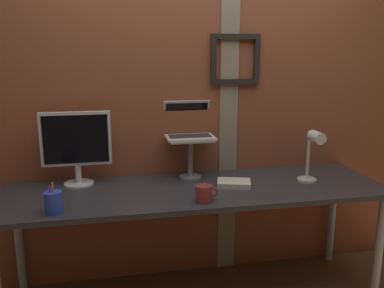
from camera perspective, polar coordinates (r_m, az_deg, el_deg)
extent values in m
cube|color=brown|center=(2.74, 0.36, 6.86)|extent=(3.27, 0.12, 2.49)
cube|color=gray|center=(2.73, 5.17, 6.79)|extent=(0.12, 0.01, 2.49)
cube|color=black|center=(2.71, 6.15, 14.71)|extent=(0.33, 0.03, 0.03)
cube|color=black|center=(2.72, 6.00, 8.65)|extent=(0.33, 0.03, 0.03)
cube|color=black|center=(2.67, 3.01, 11.71)|extent=(0.03, 0.03, 0.25)
cube|color=black|center=(2.76, 9.03, 11.61)|extent=(0.03, 0.03, 0.25)
cube|color=#333338|center=(2.47, 0.46, -6.52)|extent=(2.29, 0.66, 0.03)
cylinder|color=#B2B2B7|center=(2.81, 24.61, -13.33)|extent=(0.05, 0.05, 0.70)
cylinder|color=#B2B2B7|center=(2.88, -23.02, -12.52)|extent=(0.05, 0.05, 0.70)
cylinder|color=#B2B2B7|center=(3.22, 18.98, -9.44)|extent=(0.05, 0.05, 0.70)
cylinder|color=white|center=(2.62, -15.52, -5.33)|extent=(0.18, 0.18, 0.01)
cylinder|color=white|center=(2.61, -15.60, -4.02)|extent=(0.04, 0.04, 0.11)
cube|color=white|center=(2.55, -15.90, 0.72)|extent=(0.42, 0.04, 0.33)
cube|color=black|center=(2.53, -15.94, 0.63)|extent=(0.38, 0.00, 0.29)
cylinder|color=gray|center=(2.66, -0.24, -4.59)|extent=(0.14, 0.14, 0.01)
cylinder|color=gray|center=(2.62, -0.24, -1.97)|extent=(0.03, 0.03, 0.24)
cube|color=gray|center=(2.60, -0.24, 0.68)|extent=(0.28, 0.22, 0.01)
cube|color=silver|center=(2.59, -0.24, 0.92)|extent=(0.31, 0.21, 0.01)
cube|color=#2D2D30|center=(2.61, -0.31, 1.16)|extent=(0.27, 0.12, 0.00)
cube|color=silver|center=(2.71, -0.83, 3.91)|extent=(0.31, 0.08, 0.22)
cube|color=black|center=(2.70, -0.80, 3.84)|extent=(0.28, 0.06, 0.19)
cylinder|color=white|center=(2.70, 15.71, -4.81)|extent=(0.12, 0.12, 0.02)
cylinder|color=white|center=(2.65, 15.93, -1.49)|extent=(0.02, 0.02, 0.31)
cylinder|color=white|center=(2.55, 17.03, 0.91)|extent=(0.07, 0.11, 0.07)
cylinder|color=blue|center=(2.20, -18.80, -7.74)|extent=(0.09, 0.09, 0.11)
cylinder|color=orange|center=(2.19, -18.84, -6.97)|extent=(0.01, 0.01, 0.16)
cylinder|color=purple|center=(2.22, -18.94, -7.00)|extent=(0.03, 0.02, 0.14)
cylinder|color=purple|center=(2.20, -19.18, -7.22)|extent=(0.01, 0.02, 0.14)
cylinder|color=maroon|center=(2.24, 1.63, -6.97)|extent=(0.09, 0.09, 0.09)
torus|color=maroon|center=(2.25, 3.04, -6.75)|extent=(0.05, 0.01, 0.05)
cube|color=silver|center=(2.52, 5.87, -5.46)|extent=(0.23, 0.19, 0.03)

